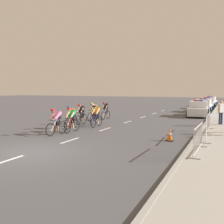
{
  "coord_description": "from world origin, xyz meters",
  "views": [
    {
      "loc": [
        7.23,
        -7.67,
        2.58
      ],
      "look_at": [
        0.25,
        7.3,
        1.1
      ],
      "focal_mm": 40.0,
      "sensor_mm": 36.0,
      "label": 1
    }
  ],
  "objects_px": {
    "cyclist_second": "(72,119)",
    "crowd_barrier_front": "(198,139)",
    "cyclist_third": "(71,117)",
    "crowd_barrier_middle": "(206,129)",
    "police_car_furthest": "(210,102)",
    "cyclist_seventh": "(93,111)",
    "police_car_second": "(203,106)",
    "spectator_back": "(221,111)",
    "cyclist_fifth": "(81,114)",
    "cyclist_eighth": "(106,110)",
    "cyclist_sixth": "(95,114)",
    "traffic_cone_near": "(170,135)",
    "cyclist_lead": "(56,121)",
    "cyclist_fourth": "(96,116)",
    "police_car_nearest": "(198,109)",
    "police_car_third": "(207,104)",
    "crowd_barrier_rear": "(209,122)"
  },
  "relations": [
    {
      "from": "crowd_barrier_front",
      "to": "spectator_back",
      "type": "bearing_deg",
      "value": 86.31
    },
    {
      "from": "cyclist_third",
      "to": "police_car_furthest",
      "type": "relative_size",
      "value": 0.38
    },
    {
      "from": "cyclist_sixth",
      "to": "police_car_second",
      "type": "height_order",
      "value": "police_car_second"
    },
    {
      "from": "cyclist_sixth",
      "to": "crowd_barrier_middle",
      "type": "height_order",
      "value": "cyclist_sixth"
    },
    {
      "from": "cyclist_fifth",
      "to": "crowd_barrier_rear",
      "type": "bearing_deg",
      "value": -0.15
    },
    {
      "from": "cyclist_fifth",
      "to": "cyclist_third",
      "type": "bearing_deg",
      "value": -76.28
    },
    {
      "from": "spectator_back",
      "to": "cyclist_second",
      "type": "bearing_deg",
      "value": -140.8
    },
    {
      "from": "police_car_nearest",
      "to": "traffic_cone_near",
      "type": "xyz_separation_m",
      "value": [
        -0.02,
        -12.91,
        -0.37
      ]
    },
    {
      "from": "cyclist_eighth",
      "to": "cyclist_third",
      "type": "bearing_deg",
      "value": -87.01
    },
    {
      "from": "cyclist_seventh",
      "to": "police_car_nearest",
      "type": "relative_size",
      "value": 0.38
    },
    {
      "from": "cyclist_second",
      "to": "cyclist_fifth",
      "type": "xyz_separation_m",
      "value": [
        -1.32,
        3.21,
        0.0
      ]
    },
    {
      "from": "police_car_furthest",
      "to": "traffic_cone_near",
      "type": "xyz_separation_m",
      "value": [
        -0.01,
        -29.53,
        -0.37
      ]
    },
    {
      "from": "crowd_barrier_middle",
      "to": "cyclist_sixth",
      "type": "bearing_deg",
      "value": 158.78
    },
    {
      "from": "cyclist_third",
      "to": "spectator_back",
      "type": "relative_size",
      "value": 1.03
    },
    {
      "from": "cyclist_second",
      "to": "crowd_barrier_front",
      "type": "distance_m",
      "value": 7.92
    },
    {
      "from": "crowd_barrier_front",
      "to": "traffic_cone_near",
      "type": "xyz_separation_m",
      "value": [
        -1.6,
        2.31,
        -0.34
      ]
    },
    {
      "from": "spectator_back",
      "to": "cyclist_seventh",
      "type": "bearing_deg",
      "value": -173.4
    },
    {
      "from": "crowd_barrier_rear",
      "to": "crowd_barrier_front",
      "type": "bearing_deg",
      "value": -90.13
    },
    {
      "from": "cyclist_fourth",
      "to": "crowd_barrier_middle",
      "type": "relative_size",
      "value": 0.74
    },
    {
      "from": "crowd_barrier_front",
      "to": "police_car_second",
      "type": "bearing_deg",
      "value": 94.4
    },
    {
      "from": "cyclist_second",
      "to": "spectator_back",
      "type": "height_order",
      "value": "spectator_back"
    },
    {
      "from": "police_car_third",
      "to": "cyclist_sixth",
      "type": "bearing_deg",
      "value": -107.87
    },
    {
      "from": "cyclist_seventh",
      "to": "crowd_barrier_middle",
      "type": "relative_size",
      "value": 0.74
    },
    {
      "from": "cyclist_fourth",
      "to": "crowd_barrier_rear",
      "type": "relative_size",
      "value": 0.74
    },
    {
      "from": "cyclist_lead",
      "to": "police_car_furthest",
      "type": "distance_m",
      "value": 31.21
    },
    {
      "from": "cyclist_lead",
      "to": "cyclist_fifth",
      "type": "height_order",
      "value": "same"
    },
    {
      "from": "police_car_second",
      "to": "spectator_back",
      "type": "relative_size",
      "value": 2.65
    },
    {
      "from": "cyclist_seventh",
      "to": "cyclist_fifth",
      "type": "bearing_deg",
      "value": -83.7
    },
    {
      "from": "cyclist_sixth",
      "to": "police_car_second",
      "type": "distance_m",
      "value": 15.91
    },
    {
      "from": "cyclist_seventh",
      "to": "crowd_barrier_rear",
      "type": "bearing_deg",
      "value": -14.28
    },
    {
      "from": "cyclist_third",
      "to": "police_car_furthest",
      "type": "xyz_separation_m",
      "value": [
        6.77,
        28.35,
        -0.11
      ]
    },
    {
      "from": "police_car_nearest",
      "to": "police_car_second",
      "type": "distance_m",
      "value": 5.38
    },
    {
      "from": "cyclist_fifth",
      "to": "traffic_cone_near",
      "type": "bearing_deg",
      "value": -24.28
    },
    {
      "from": "cyclist_second",
      "to": "cyclist_seventh",
      "type": "relative_size",
      "value": 1.0
    },
    {
      "from": "cyclist_third",
      "to": "crowd_barrier_middle",
      "type": "xyz_separation_m",
      "value": [
        8.44,
        -0.58,
        -0.14
      ]
    },
    {
      "from": "cyclist_third",
      "to": "spectator_back",
      "type": "bearing_deg",
      "value": 31.72
    },
    {
      "from": "cyclist_fourth",
      "to": "cyclist_fifth",
      "type": "height_order",
      "value": "same"
    },
    {
      "from": "traffic_cone_near",
      "to": "spectator_back",
      "type": "distance_m",
      "value": 7.09
    },
    {
      "from": "police_car_second",
      "to": "crowd_barrier_front",
      "type": "distance_m",
      "value": 20.66
    },
    {
      "from": "police_car_second",
      "to": "spectator_back",
      "type": "height_order",
      "value": "spectator_back"
    },
    {
      "from": "cyclist_eighth",
      "to": "crowd_barrier_middle",
      "type": "xyz_separation_m",
      "value": [
        8.74,
        -6.32,
        -0.14
      ]
    },
    {
      "from": "cyclist_lead",
      "to": "crowd_barrier_front",
      "type": "bearing_deg",
      "value": -9.17
    },
    {
      "from": "police_car_third",
      "to": "crowd_barrier_middle",
      "type": "relative_size",
      "value": 1.92
    },
    {
      "from": "cyclist_lead",
      "to": "police_car_furthest",
      "type": "relative_size",
      "value": 0.38
    },
    {
      "from": "cyclist_lead",
      "to": "police_car_furthest",
      "type": "xyz_separation_m",
      "value": [
        6.25,
        30.57,
        -0.11
      ]
    },
    {
      "from": "cyclist_eighth",
      "to": "crowd_barrier_front",
      "type": "height_order",
      "value": "cyclist_eighth"
    },
    {
      "from": "cyclist_seventh",
      "to": "police_car_third",
      "type": "distance_m",
      "value": 19.52
    },
    {
      "from": "cyclist_seventh",
      "to": "police_car_nearest",
      "type": "bearing_deg",
      "value": 44.18
    },
    {
      "from": "police_car_second",
      "to": "police_car_nearest",
      "type": "bearing_deg",
      "value": -89.98
    },
    {
      "from": "cyclist_fifth",
      "to": "cyclist_eighth",
      "type": "bearing_deg",
      "value": 86.65
    }
  ]
}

